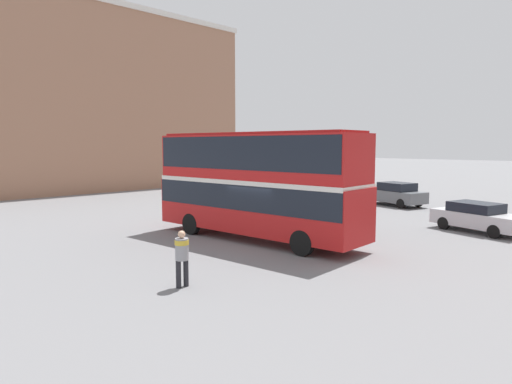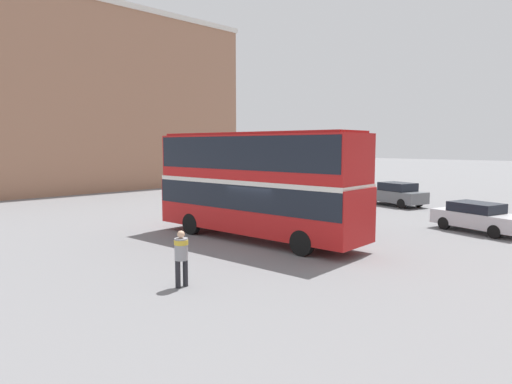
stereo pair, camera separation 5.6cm
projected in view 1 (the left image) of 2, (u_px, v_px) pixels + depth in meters
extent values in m
plane|color=slate|center=(265.00, 243.00, 19.96)|extent=(240.00, 240.00, 0.00)
cube|color=#9E7056|center=(92.00, 103.00, 44.01)|extent=(8.84, 29.57, 16.60)
cube|color=silver|center=(89.00, 11.00, 43.13)|extent=(9.14, 29.87, 0.50)
cube|color=red|center=(256.00, 206.00, 20.47)|extent=(10.56, 3.11, 2.19)
cube|color=red|center=(256.00, 158.00, 20.25)|extent=(10.40, 3.03, 2.09)
cube|color=black|center=(256.00, 195.00, 20.42)|extent=(10.46, 3.13, 1.08)
cube|color=black|center=(256.00, 153.00, 20.22)|extent=(10.25, 3.05, 1.42)
cube|color=silver|center=(256.00, 181.00, 20.35)|extent=(10.46, 3.13, 0.20)
cube|color=maroon|center=(256.00, 134.00, 20.13)|extent=(9.92, 2.82, 0.10)
cylinder|color=black|center=(333.00, 234.00, 19.22)|extent=(1.03, 0.36, 1.01)
cylinder|color=black|center=(302.00, 243.00, 17.56)|extent=(1.03, 0.36, 1.01)
cylinder|color=black|center=(224.00, 218.00, 23.45)|extent=(1.03, 0.36, 1.01)
cylinder|color=black|center=(192.00, 224.00, 21.79)|extent=(1.03, 0.36, 1.01)
cylinder|color=#232328|center=(178.00, 274.00, 13.61)|extent=(0.16, 0.16, 0.83)
cylinder|color=#232328|center=(186.00, 273.00, 13.78)|extent=(0.16, 0.16, 0.83)
cylinder|color=gray|center=(182.00, 249.00, 13.62)|extent=(0.43, 0.43, 0.66)
cylinder|color=gold|center=(182.00, 242.00, 13.60)|extent=(0.46, 0.46, 0.15)
sphere|color=#D8A884|center=(182.00, 234.00, 13.57)|extent=(0.23, 0.23, 0.23)
cube|color=slate|center=(395.00, 196.00, 32.16)|extent=(4.64, 2.88, 0.79)
cube|color=black|center=(397.00, 187.00, 31.94)|extent=(2.59, 2.19, 0.57)
cylinder|color=black|center=(372.00, 200.00, 32.90)|extent=(0.70, 0.38, 0.67)
cylinder|color=black|center=(389.00, 198.00, 33.77)|extent=(0.70, 0.38, 0.67)
cylinder|color=black|center=(401.00, 204.00, 30.62)|extent=(0.70, 0.38, 0.67)
cylinder|color=black|center=(418.00, 202.00, 31.49)|extent=(0.70, 0.38, 0.67)
cube|color=silver|center=(478.00, 219.00, 22.36)|extent=(4.64, 2.84, 0.71)
cube|color=black|center=(476.00, 207.00, 22.45)|extent=(2.59, 2.13, 0.47)
cylinder|color=black|center=(494.00, 232.00, 20.84)|extent=(0.67, 0.37, 0.63)
cylinder|color=black|center=(464.00, 220.00, 23.95)|extent=(0.67, 0.37, 0.63)
cylinder|color=black|center=(444.00, 223.00, 23.13)|extent=(0.67, 0.37, 0.63)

